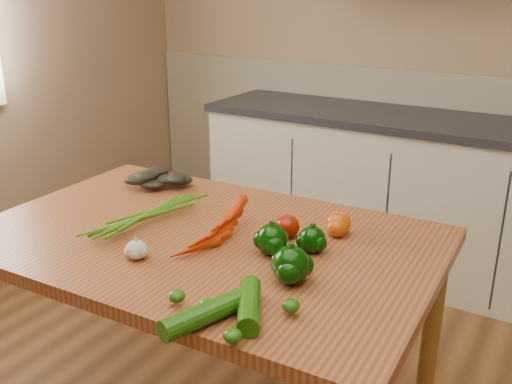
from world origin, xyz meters
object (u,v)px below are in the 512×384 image
at_px(tomato_a, 287,226).
at_px(tomato_b, 338,223).
at_px(pepper_b, 312,239).
at_px(pepper_c, 291,265).
at_px(tomato_c, 337,228).
at_px(zucchini_a, 249,305).
at_px(leafy_greens, 161,175).
at_px(zucchini_b, 203,315).
at_px(pepper_a, 272,240).
at_px(table, 204,259).
at_px(garlic_bulb, 136,250).
at_px(carrot_bunch, 196,223).

bearing_deg(tomato_a, tomato_b, 41.33).
height_order(pepper_b, pepper_c, pepper_c).
relative_size(tomato_c, zucchini_a, 0.32).
height_order(leafy_greens, zucchini_b, leafy_greens).
relative_size(pepper_a, tomato_a, 1.16).
distance_m(table, leafy_greens, 0.52).
bearing_deg(tomato_b, table, -147.12).
height_order(tomato_b, tomato_c, tomato_b).
bearing_deg(table, pepper_b, 9.25).
height_order(leafy_greens, tomato_c, leafy_greens).
relative_size(leafy_greens, garlic_bulb, 3.16).
bearing_deg(leafy_greens, table, -34.78).
relative_size(table, pepper_b, 18.70).
bearing_deg(carrot_bunch, zucchini_a, -40.75).
distance_m(carrot_bunch, pepper_a, 0.28).
xyz_separation_m(pepper_a, tomato_b, (0.11, 0.24, -0.01)).
xyz_separation_m(carrot_bunch, pepper_b, (0.38, 0.08, 0.00)).
relative_size(garlic_bulb, pepper_a, 0.72).
relative_size(table, zucchini_b, 6.71).
bearing_deg(tomato_a, pepper_c, -59.94).
distance_m(leafy_greens, pepper_b, 0.80).
relative_size(carrot_bunch, tomato_b, 3.37).
distance_m(garlic_bulb, pepper_a, 0.40).
xyz_separation_m(pepper_b, zucchini_a, (0.02, -0.40, -0.01)).
bearing_deg(pepper_b, pepper_c, -80.60).
relative_size(table, tomato_c, 23.13).
bearing_deg(zucchini_a, tomato_b, 91.14).
height_order(garlic_bulb, tomato_c, tomato_c).
bearing_deg(pepper_c, pepper_b, 99.40).
distance_m(carrot_bunch, tomato_c, 0.46).
bearing_deg(leafy_greens, carrot_bunch, -36.86).
bearing_deg(zucchini_a, table, 139.16).
height_order(tomato_a, tomato_b, same).
height_order(tomato_c, zucchini_b, tomato_c).
distance_m(pepper_c, tomato_c, 0.34).
height_order(carrot_bunch, leafy_greens, leafy_greens).
xyz_separation_m(carrot_bunch, tomato_c, (0.40, 0.22, -0.01)).
xyz_separation_m(garlic_bulb, tomato_b, (0.44, 0.48, 0.01)).
distance_m(table, zucchini_b, 0.54).
bearing_deg(garlic_bulb, table, 74.10).
bearing_deg(carrot_bunch, leafy_greens, 141.09).
distance_m(zucchini_a, zucchini_b, 0.12).
xyz_separation_m(table, tomato_c, (0.38, 0.21, 0.12)).
height_order(pepper_b, tomato_c, pepper_b).
relative_size(table, pepper_a, 16.17).
bearing_deg(table, carrot_bunch, -170.54).
height_order(pepper_a, tomato_b, pepper_a).
xyz_separation_m(garlic_bulb, pepper_c, (0.46, 0.11, 0.02)).
relative_size(pepper_a, zucchini_a, 0.46).
xyz_separation_m(leafy_greens, tomato_c, (0.79, -0.07, -0.02)).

